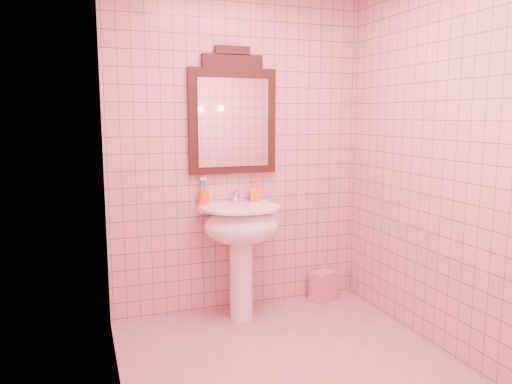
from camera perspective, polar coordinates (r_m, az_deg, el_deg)
name	(u,v)px	position (r m, az deg, el deg)	size (l,w,h in m)	color
floor	(295,372)	(3.19, 4.53, -19.83)	(2.20, 2.20, 0.00)	tan
back_wall	(239,151)	(3.84, -1.98, 4.65)	(2.00, 0.02, 2.50)	tan
pedestal_sink	(241,233)	(3.70, -1.68, -4.74)	(0.58, 0.58, 0.86)	white
faucet	(236,196)	(3.77, -2.33, -0.47)	(0.04, 0.16, 0.11)	white
mirror	(233,116)	(3.79, -2.68, 8.72)	(0.68, 0.06, 0.94)	black
toothbrush_cup	(204,198)	(3.75, -6.01, -0.64)	(0.08, 0.08, 0.18)	#DB5912
soap_dispenser	(255,191)	(3.84, -0.09, 0.13)	(0.08, 0.08, 0.17)	orange
towel	(323,286)	(4.25, 7.67, -10.60)	(0.20, 0.13, 0.25)	#DD9A82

